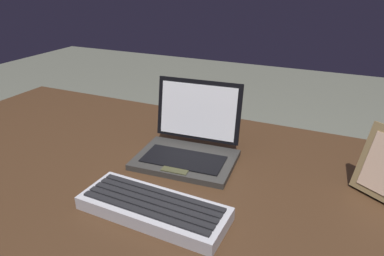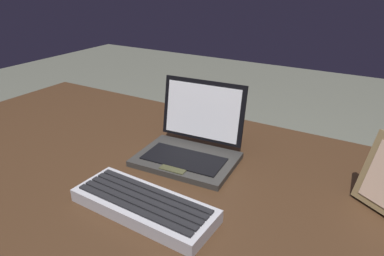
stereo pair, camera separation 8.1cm
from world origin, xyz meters
TOP-DOWN VIEW (x-y plane):
  - desk at (0.00, 0.00)m, footprint 1.57×0.78m
  - laptop_front at (0.05, 0.08)m, footprint 0.26×0.22m
  - external_keyboard at (0.08, -0.16)m, footprint 0.30×0.12m

SIDE VIEW (x-z plane):
  - desk at x=0.00m, z-range 0.27..0.98m
  - external_keyboard at x=0.08m, z-range 0.70..0.74m
  - laptop_front at x=0.05m, z-range 0.65..0.84m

